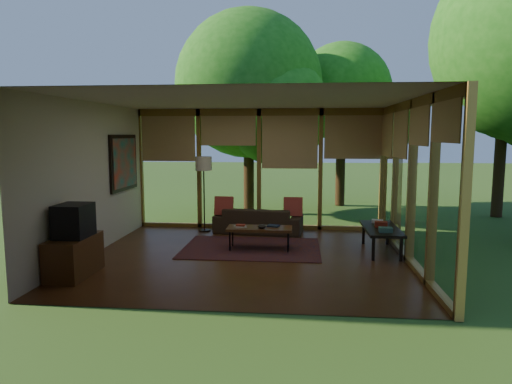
# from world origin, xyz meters

# --- Properties ---
(floor) EXTENTS (5.50, 5.50, 0.00)m
(floor) POSITION_xyz_m (0.00, 0.00, 0.00)
(floor) COLOR #5D3218
(floor) RESTS_ON ground
(ceiling) EXTENTS (5.50, 5.50, 0.00)m
(ceiling) POSITION_xyz_m (0.00, 0.00, 2.70)
(ceiling) COLOR white
(ceiling) RESTS_ON ground
(wall_left) EXTENTS (0.04, 5.00, 2.70)m
(wall_left) POSITION_xyz_m (-2.75, 0.00, 1.35)
(wall_left) COLOR beige
(wall_left) RESTS_ON ground
(wall_front) EXTENTS (5.50, 0.04, 2.70)m
(wall_front) POSITION_xyz_m (0.00, -2.50, 1.35)
(wall_front) COLOR beige
(wall_front) RESTS_ON ground
(window_wall_back) EXTENTS (5.50, 0.12, 2.70)m
(window_wall_back) POSITION_xyz_m (0.00, 2.50, 1.35)
(window_wall_back) COLOR olive
(window_wall_back) RESTS_ON ground
(window_wall_right) EXTENTS (0.12, 5.00, 2.70)m
(window_wall_right) POSITION_xyz_m (2.75, 0.00, 1.35)
(window_wall_right) COLOR olive
(window_wall_right) RESTS_ON ground
(tree_nw) EXTENTS (3.89, 3.89, 5.39)m
(tree_nw) POSITION_xyz_m (-0.46, 4.57, 3.44)
(tree_nw) COLOR #352313
(tree_nw) RESTS_ON ground
(tree_ne) EXTENTS (2.89, 2.89, 4.82)m
(tree_ne) POSITION_xyz_m (2.14, 6.20, 3.36)
(tree_ne) COLOR #352313
(tree_ne) RESTS_ON ground
(tree_far) EXTENTS (2.79, 2.79, 4.86)m
(tree_far) POSITION_xyz_m (6.05, 4.57, 3.45)
(tree_far) COLOR #352313
(tree_far) RESTS_ON ground
(rug) EXTENTS (2.55, 1.81, 0.01)m
(rug) POSITION_xyz_m (0.02, 0.61, 0.01)
(rug) COLOR maroon
(rug) RESTS_ON floor
(sofa) EXTENTS (1.96, 0.94, 0.55)m
(sofa) POSITION_xyz_m (0.03, 2.00, 0.28)
(sofa) COLOR #37291B
(sofa) RESTS_ON floor
(pillow_left) EXTENTS (0.40, 0.21, 0.42)m
(pillow_left) POSITION_xyz_m (-0.72, 1.95, 0.58)
(pillow_left) COLOR maroon
(pillow_left) RESTS_ON sofa
(pillow_right) EXTENTS (0.40, 0.22, 0.42)m
(pillow_right) POSITION_xyz_m (0.78, 1.95, 0.58)
(pillow_right) COLOR maroon
(pillow_right) RESTS_ON sofa
(ct_book_lower) EXTENTS (0.24, 0.21, 0.03)m
(ct_book_lower) POSITION_xyz_m (-0.16, 0.47, 0.44)
(ct_book_lower) COLOR beige
(ct_book_lower) RESTS_ON coffee_table
(ct_book_upper) EXTENTS (0.16, 0.12, 0.03)m
(ct_book_upper) POSITION_xyz_m (-0.16, 0.47, 0.47)
(ct_book_upper) COLOR maroon
(ct_book_upper) RESTS_ON coffee_table
(ct_book_side) EXTENTS (0.25, 0.21, 0.03)m
(ct_book_side) POSITION_xyz_m (0.44, 0.60, 0.44)
(ct_book_side) COLOR #161F32
(ct_book_side) RESTS_ON coffee_table
(ct_bowl) EXTENTS (0.16, 0.16, 0.07)m
(ct_bowl) POSITION_xyz_m (0.24, 0.42, 0.46)
(ct_bowl) COLOR black
(ct_bowl) RESTS_ON coffee_table
(media_cabinet) EXTENTS (0.50, 1.00, 0.60)m
(media_cabinet) POSITION_xyz_m (-2.47, -1.31, 0.30)
(media_cabinet) COLOR #553117
(media_cabinet) RESTS_ON floor
(television) EXTENTS (0.45, 0.55, 0.50)m
(television) POSITION_xyz_m (-2.45, -1.31, 0.85)
(television) COLOR black
(television) RESTS_ON media_cabinet
(console_book_a) EXTENTS (0.23, 0.17, 0.08)m
(console_book_a) POSITION_xyz_m (2.40, 0.17, 0.50)
(console_book_a) COLOR #386356
(console_book_a) RESTS_ON side_console
(console_book_b) EXTENTS (0.23, 0.18, 0.10)m
(console_book_b) POSITION_xyz_m (2.40, 0.62, 0.50)
(console_book_b) COLOR maroon
(console_book_b) RESTS_ON side_console
(console_book_c) EXTENTS (0.24, 0.19, 0.06)m
(console_book_c) POSITION_xyz_m (2.40, 1.02, 0.48)
(console_book_c) COLOR beige
(console_book_c) RESTS_ON side_console
(floor_lamp) EXTENTS (0.36, 0.36, 1.65)m
(floor_lamp) POSITION_xyz_m (-1.18, 2.05, 1.41)
(floor_lamp) COLOR black
(floor_lamp) RESTS_ON floor
(coffee_table) EXTENTS (1.20, 0.50, 0.43)m
(coffee_table) POSITION_xyz_m (0.19, 0.52, 0.39)
(coffee_table) COLOR #553117
(coffee_table) RESTS_ON floor
(side_console) EXTENTS (0.60, 1.40, 0.46)m
(side_console) POSITION_xyz_m (2.40, 0.57, 0.41)
(side_console) COLOR black
(side_console) RESTS_ON floor
(wall_painting) EXTENTS (0.06, 1.35, 1.15)m
(wall_painting) POSITION_xyz_m (-2.71, 1.40, 1.55)
(wall_painting) COLOR black
(wall_painting) RESTS_ON wall_left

